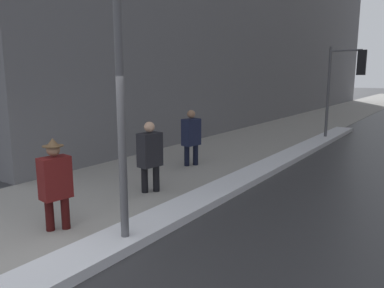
{
  "coord_description": "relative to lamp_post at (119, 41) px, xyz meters",
  "views": [
    {
      "loc": [
        4.09,
        -2.53,
        2.51
      ],
      "look_at": [
        -0.4,
        4.0,
        1.05
      ],
      "focal_mm": 35.0,
      "sensor_mm": 36.0,
      "label": 1
    }
  ],
  "objects": [
    {
      "name": "pedestrian_in_fedora",
      "position": [
        -1.31,
        -0.22,
        -2.13
      ],
      "size": [
        0.34,
        0.51,
        1.54
      ],
      "rotation": [
        0.0,
        0.0,
        -1.71
      ],
      "color": "#340C0C",
      "rests_on": "ground"
    },
    {
      "name": "ground_plane",
      "position": [
        -0.31,
        -1.22,
        -2.97
      ],
      "size": [
        160.0,
        160.0,
        0.0
      ],
      "primitive_type": "plane",
      "color": "#2D2D30"
    },
    {
      "name": "snow_bank_curb",
      "position": [
        -0.09,
        5.76,
        -2.9
      ],
      "size": [
        0.73,
        17.06,
        0.15
      ],
      "color": "silver",
      "rests_on": "ground"
    },
    {
      "name": "pedestrian_nearside",
      "position": [
        -2.04,
        4.69,
        -2.1
      ],
      "size": [
        0.37,
        0.55,
        1.57
      ],
      "rotation": [
        0.0,
        0.0,
        -1.71
      ],
      "color": "black",
      "rests_on": "ground"
    },
    {
      "name": "sidewalk_slab",
      "position": [
        -2.31,
        13.78,
        -2.97
      ],
      "size": [
        4.0,
        80.0,
        0.01
      ],
      "color": "gray",
      "rests_on": "ground"
    },
    {
      "name": "pedestrian_in_glasses",
      "position": [
        -1.39,
        2.19,
        -2.11
      ],
      "size": [
        0.36,
        0.54,
        1.55
      ],
      "rotation": [
        0.0,
        0.0,
        -1.71
      ],
      "color": "black",
      "rests_on": "ground"
    },
    {
      "name": "traffic_light_near",
      "position": [
        0.58,
        11.22,
        -0.4
      ],
      "size": [
        1.31,
        0.35,
        3.57
      ],
      "rotation": [
        0.0,
        0.0,
        0.08
      ],
      "color": "#515156",
      "rests_on": "ground"
    },
    {
      "name": "lamp_post",
      "position": [
        0.0,
        0.0,
        0.0
      ],
      "size": [
        0.28,
        0.28,
        4.97
      ],
      "color": "#515156",
      "rests_on": "ground"
    }
  ]
}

